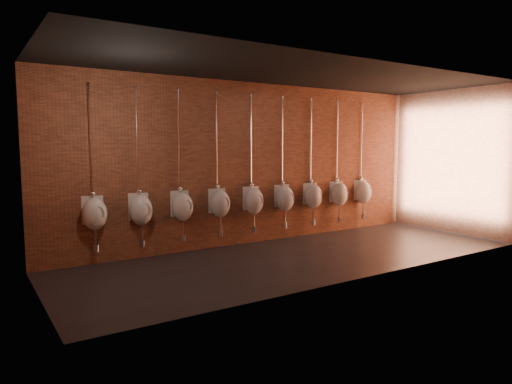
{
  "coord_description": "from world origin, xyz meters",
  "views": [
    {
      "loc": [
        -5.02,
        -6.19,
        1.98
      ],
      "look_at": [
        -0.41,
        0.9,
        1.1
      ],
      "focal_mm": 32.0,
      "sensor_mm": 36.0,
      "label": 1
    }
  ],
  "objects_px": {
    "urinal_0": "(95,213)",
    "urinal_4": "(254,200)",
    "urinal_2": "(182,206)",
    "urinal_8": "(363,192)",
    "urinal_3": "(220,203)",
    "urinal_6": "(313,196)",
    "urinal_5": "(285,198)",
    "urinal_1": "(141,209)",
    "urinal_7": "(339,194)"
  },
  "relations": [
    {
      "from": "urinal_0",
      "to": "urinal_4",
      "type": "bearing_deg",
      "value": 0.0
    },
    {
      "from": "urinal_4",
      "to": "urinal_2",
      "type": "bearing_deg",
      "value": 180.0
    },
    {
      "from": "urinal_4",
      "to": "urinal_8",
      "type": "height_order",
      "value": "same"
    },
    {
      "from": "urinal_3",
      "to": "urinal_4",
      "type": "xyz_separation_m",
      "value": [
        0.77,
        0.0,
        0.0
      ]
    },
    {
      "from": "urinal_4",
      "to": "urinal_3",
      "type": "bearing_deg",
      "value": 180.0
    },
    {
      "from": "urinal_6",
      "to": "urinal_8",
      "type": "distance_m",
      "value": 1.53
    },
    {
      "from": "urinal_5",
      "to": "urinal_6",
      "type": "bearing_deg",
      "value": 0.0
    },
    {
      "from": "urinal_2",
      "to": "urinal_4",
      "type": "distance_m",
      "value": 1.53
    },
    {
      "from": "urinal_3",
      "to": "urinal_8",
      "type": "bearing_deg",
      "value": 0.0
    },
    {
      "from": "urinal_1",
      "to": "urinal_8",
      "type": "xyz_separation_m",
      "value": [
        5.37,
        0.0,
        0.0
      ]
    },
    {
      "from": "urinal_3",
      "to": "urinal_4",
      "type": "height_order",
      "value": "same"
    },
    {
      "from": "urinal_2",
      "to": "urinal_6",
      "type": "bearing_deg",
      "value": 0.0
    },
    {
      "from": "urinal_6",
      "to": "urinal_8",
      "type": "bearing_deg",
      "value": 0.0
    },
    {
      "from": "urinal_0",
      "to": "urinal_6",
      "type": "distance_m",
      "value": 4.6
    },
    {
      "from": "urinal_0",
      "to": "urinal_2",
      "type": "distance_m",
      "value": 1.53
    },
    {
      "from": "urinal_2",
      "to": "urinal_7",
      "type": "xyz_separation_m",
      "value": [
        3.84,
        0.0,
        0.0
      ]
    },
    {
      "from": "urinal_0",
      "to": "urinal_8",
      "type": "height_order",
      "value": "same"
    },
    {
      "from": "urinal_1",
      "to": "urinal_8",
      "type": "distance_m",
      "value": 5.37
    },
    {
      "from": "urinal_1",
      "to": "urinal_7",
      "type": "distance_m",
      "value": 4.6
    },
    {
      "from": "urinal_5",
      "to": "urinal_7",
      "type": "xyz_separation_m",
      "value": [
        1.53,
        0.0,
        0.0
      ]
    },
    {
      "from": "urinal_0",
      "to": "urinal_8",
      "type": "distance_m",
      "value": 6.14
    },
    {
      "from": "urinal_4",
      "to": "urinal_6",
      "type": "xyz_separation_m",
      "value": [
        1.53,
        0.0,
        0.0
      ]
    },
    {
      "from": "urinal_1",
      "to": "urinal_6",
      "type": "distance_m",
      "value": 3.84
    },
    {
      "from": "urinal_3",
      "to": "urinal_4",
      "type": "bearing_deg",
      "value": 0.0
    },
    {
      "from": "urinal_0",
      "to": "urinal_5",
      "type": "height_order",
      "value": "same"
    },
    {
      "from": "urinal_1",
      "to": "urinal_2",
      "type": "height_order",
      "value": "same"
    },
    {
      "from": "urinal_1",
      "to": "urinal_3",
      "type": "xyz_separation_m",
      "value": [
        1.53,
        0.0,
        0.0
      ]
    },
    {
      "from": "urinal_0",
      "to": "urinal_7",
      "type": "xyz_separation_m",
      "value": [
        5.37,
        0.0,
        0.0
      ]
    },
    {
      "from": "urinal_1",
      "to": "urinal_5",
      "type": "relative_size",
      "value": 1.0
    },
    {
      "from": "urinal_4",
      "to": "urinal_5",
      "type": "height_order",
      "value": "same"
    },
    {
      "from": "urinal_6",
      "to": "urinal_7",
      "type": "relative_size",
      "value": 1.0
    },
    {
      "from": "urinal_1",
      "to": "urinal_5",
      "type": "distance_m",
      "value": 3.07
    },
    {
      "from": "urinal_7",
      "to": "urinal_5",
      "type": "bearing_deg",
      "value": 180.0
    },
    {
      "from": "urinal_3",
      "to": "urinal_8",
      "type": "distance_m",
      "value": 3.84
    },
    {
      "from": "urinal_1",
      "to": "urinal_4",
      "type": "bearing_deg",
      "value": 0.0
    },
    {
      "from": "urinal_6",
      "to": "urinal_5",
      "type": "bearing_deg",
      "value": 180.0
    },
    {
      "from": "urinal_4",
      "to": "urinal_8",
      "type": "xyz_separation_m",
      "value": [
        3.07,
        0.0,
        0.0
      ]
    },
    {
      "from": "urinal_0",
      "to": "urinal_5",
      "type": "relative_size",
      "value": 1.0
    },
    {
      "from": "urinal_1",
      "to": "urinal_8",
      "type": "bearing_deg",
      "value": 0.0
    },
    {
      "from": "urinal_1",
      "to": "urinal_5",
      "type": "height_order",
      "value": "same"
    },
    {
      "from": "urinal_3",
      "to": "urinal_7",
      "type": "distance_m",
      "value": 3.07
    },
    {
      "from": "urinal_2",
      "to": "urinal_3",
      "type": "height_order",
      "value": "same"
    },
    {
      "from": "urinal_2",
      "to": "urinal_3",
      "type": "bearing_deg",
      "value": 0.0
    },
    {
      "from": "urinal_0",
      "to": "urinal_6",
      "type": "height_order",
      "value": "same"
    },
    {
      "from": "urinal_2",
      "to": "urinal_7",
      "type": "bearing_deg",
      "value": 0.0
    },
    {
      "from": "urinal_7",
      "to": "urinal_8",
      "type": "bearing_deg",
      "value": 0.0
    },
    {
      "from": "urinal_3",
      "to": "urinal_5",
      "type": "distance_m",
      "value": 1.53
    },
    {
      "from": "urinal_2",
      "to": "urinal_6",
      "type": "xyz_separation_m",
      "value": [
        3.07,
        0.0,
        0.0
      ]
    },
    {
      "from": "urinal_2",
      "to": "urinal_4",
      "type": "relative_size",
      "value": 1.0
    },
    {
      "from": "urinal_7",
      "to": "urinal_2",
      "type": "bearing_deg",
      "value": 180.0
    }
  ]
}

